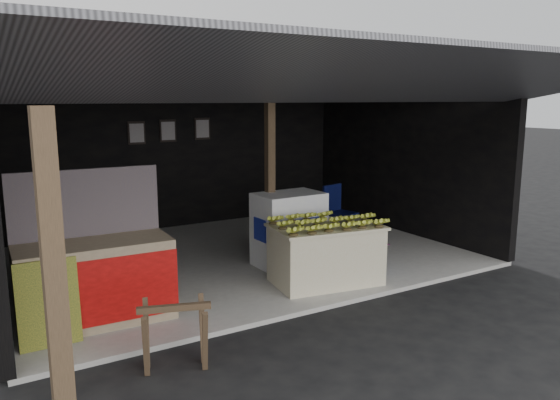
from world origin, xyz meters
TOP-DOWN VIEW (x-y plane):
  - ground at (0.00, 0.00)m, footprint 80.00×80.00m
  - concrete_slab at (0.00, 2.50)m, footprint 7.00×5.00m
  - shophouse at (0.00, 2.82)m, footprint 7.40×7.29m
  - banana_table at (0.47, 0.70)m, footprint 1.58×1.12m
  - banana_pile at (0.47, 0.70)m, footprint 1.45×1.00m
  - white_crate at (0.48, 1.65)m, footprint 1.00×0.70m
  - neighbor_stall at (-2.50, 0.95)m, footprint 1.67×0.80m
  - green_signboard at (-3.05, 0.55)m, footprint 0.60×0.11m
  - sawhorse at (-2.10, -0.47)m, footprint 0.73×0.73m
  - water_barrel at (1.28, 0.99)m, footprint 0.38×0.38m
  - plastic_chair at (2.00, 2.49)m, footprint 0.55×0.55m
  - magenta_rug at (1.82, 2.20)m, footprint 1.50×1.00m
  - picture_frames at (-0.17, 4.89)m, footprint 1.62×0.04m

SIDE VIEW (x-z plane):
  - ground at x=0.00m, z-range 0.00..0.00m
  - concrete_slab at x=0.00m, z-range 0.00..0.06m
  - magenta_rug at x=1.82m, z-range 0.06..0.07m
  - water_barrel at x=1.28m, z-range 0.06..0.61m
  - sawhorse at x=-2.10m, z-range 0.09..0.73m
  - banana_table at x=0.47m, z-range 0.06..0.86m
  - green_signboard at x=-3.05m, z-range 0.06..0.96m
  - neighbor_stall at x=-2.50m, z-range -0.28..1.42m
  - white_crate at x=0.48m, z-range 0.06..1.16m
  - plastic_chair at x=2.00m, z-range 0.15..1.12m
  - banana_pile at x=0.47m, z-range 0.86..1.02m
  - picture_frames at x=-0.17m, z-range 1.70..2.16m
  - shophouse at x=0.00m, z-range 0.59..3.61m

